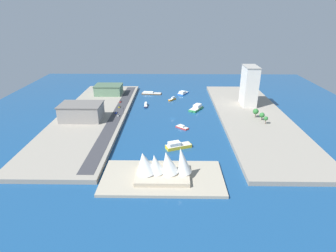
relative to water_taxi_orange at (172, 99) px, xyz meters
The scene contains 22 objects.
ground_plane 64.82m from the water_taxi_orange, 90.40° to the left, with size 440.00×440.00×0.00m, color navy.
quay_west 106.71m from the water_taxi_orange, 142.60° to the left, with size 70.00×240.00×3.53m, color gray.
quay_east 105.99m from the water_taxi_orange, 37.70° to the left, with size 70.00×240.00×3.53m, color gray.
peninsula_point 177.48m from the water_taxi_orange, 88.00° to the left, with size 81.32×42.23×2.00m, color #A89E89.
road_strip 87.07m from the water_taxi_orange, 48.12° to the left, with size 11.65×228.00×0.15m, color #38383D.
water_taxi_orange is the anchor object (origin of this frame).
ferry_green_doubledeck 45.05m from the water_taxi_orange, 128.09° to the left, with size 18.14×22.53×5.72m.
barge_flat_brown 40.11m from the water_taxi_orange, 43.15° to the right, with size 27.64×10.12×3.15m.
tugboat_red 90.43m from the water_taxi_orange, 96.16° to the left, with size 13.02×12.14×3.02m.
patrol_launch_navy 39.58m from the water_taxi_orange, 38.03° to the left, with size 4.46×15.86×3.73m.
ferry_yellow_fast 131.83m from the water_taxi_orange, 92.06° to the left, with size 23.24×14.51×5.93m.
catamaran_blue 31.64m from the water_taxi_orange, 116.95° to the right, with size 16.21×19.23×4.17m.
carpark_squat_concrete 119.21m from the water_taxi_orange, 40.47° to the left, with size 41.17×27.63×16.31m.
hotel_broad_white 94.80m from the water_taxi_orange, 162.59° to the left, with size 15.21×27.29×44.78m.
terminal_long_green 84.25m from the water_taxi_orange, ahead, with size 34.52×25.74×12.46m.
taxi_yellow_cab 71.70m from the water_taxi_orange, 33.46° to the left, with size 1.85×4.36×1.57m.
hatchback_blue 84.31m from the water_taxi_orange, 44.80° to the left, with size 1.91×4.51×1.67m.
pickup_red 65.21m from the water_taxi_orange, 18.49° to the left, with size 1.96×4.84×1.67m.
van_white 87.29m from the water_taxi_orange, 50.26° to the left, with size 1.93×4.46×1.60m.
traffic_light_waterfront 79.99m from the water_taxi_orange, 49.87° to the left, with size 0.36×0.36×6.50m.
opera_landmark 177.73m from the water_taxi_orange, 87.73° to the left, with size 39.14×26.03×22.41m.
park_tree_cluster 115.24m from the water_taxi_orange, 139.65° to the left, with size 9.90×22.37×9.40m.
Camera 1 is at (0.49, 271.75, 105.46)m, focal length 29.72 mm.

